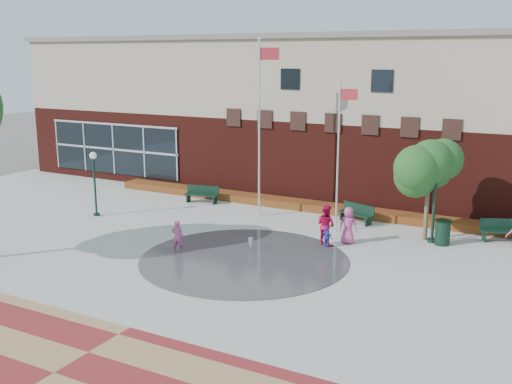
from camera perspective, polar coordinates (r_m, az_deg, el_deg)
The scene contains 21 objects.
ground at distance 21.79m, azimuth -5.06°, elevation -8.76°, with size 120.00×120.00×0.00m, color #666056.
plaza_concrete at distance 25.01m, azimuth 0.00°, elevation -5.81°, with size 46.00×18.00×0.01m, color #A8A8A0.
paver_band at distance 16.96m, azimuth -18.68°, elevation -16.04°, with size 46.00×6.00×0.01m, color maroon.
splash_pad at distance 24.18m, azimuth -1.13°, elevation -6.47°, with size 8.40×8.40×0.01m, color #383A3D.
library_building at distance 36.28m, azimuth 10.24°, elevation 7.34°, with size 44.40×10.40×9.20m.
flower_bed at distance 31.63m, azimuth 6.55°, elevation -1.90°, with size 26.00×1.20×0.40m, color #A50B0E.
flagpole_left at distance 29.68m, azimuth 0.40°, elevation 6.93°, with size 0.97×0.47×8.88m.
flagpole_right at distance 27.35m, azimuth 7.92°, elevation 4.10°, with size 0.84×0.28×6.98m.
lamp_left at distance 31.26m, azimuth -15.14°, elevation 1.43°, with size 0.35×0.35×3.31m.
lamp_right at distance 26.84m, azimuth 16.72°, elevation 0.56°, with size 0.43×0.43×4.09m.
bench_left at distance 33.37m, azimuth -5.20°, elevation -0.54°, with size 1.97×0.85×0.96m.
bench_mid at distance 29.72m, azimuth 9.49°, elevation -2.35°, with size 1.92×1.10×0.93m.
bench_right at distance 28.49m, azimuth 22.51°, elevation -3.79°, with size 2.06×1.26×1.01m.
trash_can at distance 27.07m, azimuth 17.34°, elevation -3.69°, with size 0.68×0.68×1.12m.
tree_mid at distance 26.96m, azimuth 16.18°, elevation 2.34°, with size 2.71×2.71×4.56m.
water_jet_a at distance 25.82m, azimuth -7.34°, elevation -5.32°, with size 0.33×0.33×0.63m, color white.
water_jet_b at distance 25.35m, azimuth -0.53°, elevation -5.56°, with size 0.22×0.22×0.50m, color white.
child_splash at distance 25.16m, azimuth -7.48°, elevation -4.20°, with size 0.49×0.32×1.36m, color #C85185.
adult_red at distance 25.94m, azimuth 6.67°, elevation -3.15°, with size 0.87×0.68×1.79m, color #C1093B.
adult_pink at distance 26.28m, azimuth 8.78°, elevation -3.17°, with size 0.80×0.52×1.64m, color #CB4789.
child_blue at distance 25.70m, azimuth 6.77°, elevation -4.33°, with size 0.53×0.22×0.91m, color #393CC3.
Camera 1 is at (11.25, -16.85, 8.01)m, focal length 42.00 mm.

